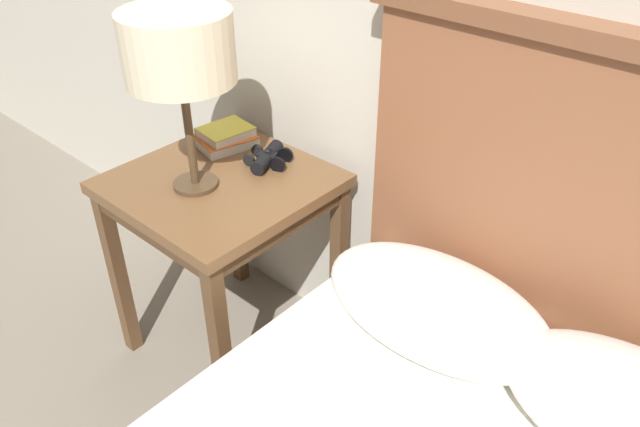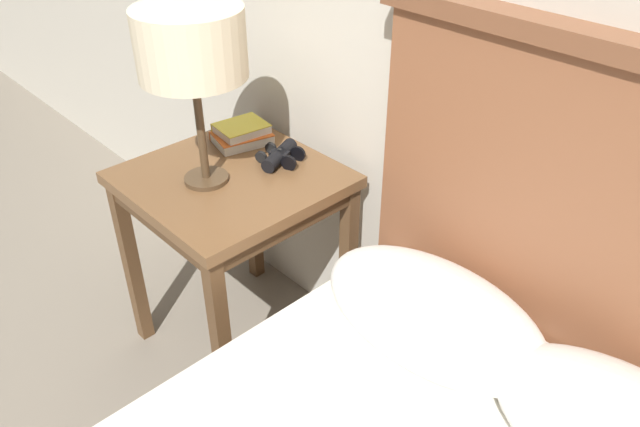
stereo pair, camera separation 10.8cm
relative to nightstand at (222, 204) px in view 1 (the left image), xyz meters
The scene contains 5 objects.
nightstand is the anchor object (origin of this frame).
table_lamp 0.50m from the nightstand, 105.60° to the right, with size 0.29×0.29×0.51m.
book_on_nightstand 0.24m from the nightstand, 133.41° to the left, with size 0.17×0.20×0.03m.
book_stacked_on_top 0.26m from the nightstand, 133.69° to the left, with size 0.15×0.17×0.03m.
binoculars_pair 0.20m from the nightstand, 75.19° to the left, with size 0.16×0.16×0.05m.
Camera 1 is at (0.66, -0.46, 1.62)m, focal length 35.00 mm.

